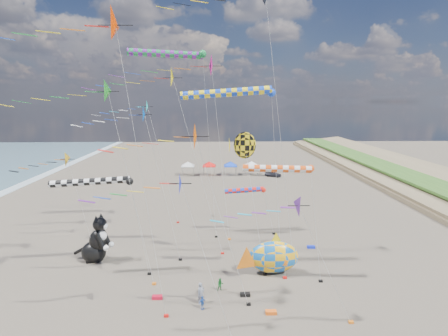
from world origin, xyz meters
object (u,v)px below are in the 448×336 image
(person_adult, at_px, (201,293))
(child_blue, at_px, (202,303))
(cat_inflatable, at_px, (96,237))
(fish_inflatable, at_px, (273,257))
(parked_car, at_px, (273,174))
(child_green, at_px, (220,285))

(person_adult, relative_size, child_blue, 1.60)
(cat_inflatable, distance_m, fish_inflatable, 19.00)
(cat_inflatable, relative_size, parked_car, 1.40)
(fish_inflatable, height_order, person_adult, fish_inflatable)
(child_green, bearing_deg, person_adult, -140.86)
(child_blue, bearing_deg, child_green, 19.55)
(person_adult, height_order, child_blue, person_adult)
(cat_inflatable, bearing_deg, fish_inflatable, 5.42)
(person_adult, distance_m, child_blue, 0.97)
(cat_inflatable, bearing_deg, child_blue, -22.55)
(cat_inflatable, xyz_separation_m, person_adult, (11.62, -8.54, -1.75))
(fish_inflatable, height_order, parked_car, fish_inflatable)
(fish_inflatable, bearing_deg, cat_inflatable, 169.21)
(child_green, bearing_deg, fish_inflatable, 19.51)
(person_adult, distance_m, child_green, 2.65)
(parked_car, bearing_deg, person_adult, -168.11)
(cat_inflatable, xyz_separation_m, child_green, (13.34, -6.56, -2.09))
(fish_inflatable, distance_m, person_adult, 8.66)
(cat_inflatable, bearing_deg, child_green, -9.97)
(child_green, relative_size, child_blue, 1.02)
(child_green, bearing_deg, child_blue, -128.73)
(cat_inflatable, height_order, parked_car, cat_inflatable)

